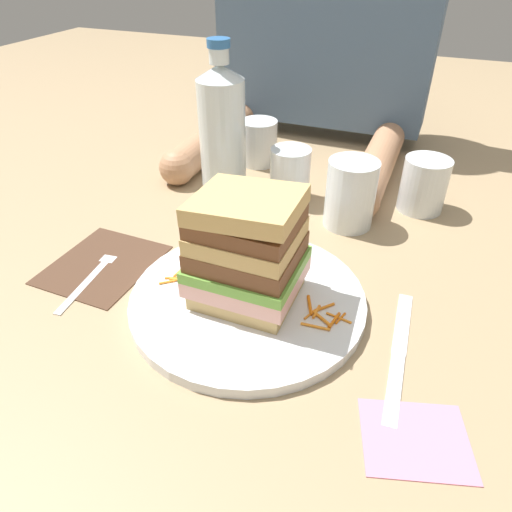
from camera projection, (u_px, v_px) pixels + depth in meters
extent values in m
plane|color=#9E8460|center=(258.00, 306.00, 0.57)|extent=(3.00, 3.00, 0.00)
cylinder|color=white|center=(247.00, 301.00, 0.56)|extent=(0.29, 0.29, 0.01)
cube|color=tan|center=(247.00, 290.00, 0.55)|extent=(0.11, 0.10, 0.02)
cube|color=#E0A393|center=(246.00, 277.00, 0.54)|extent=(0.12, 0.11, 0.02)
cube|color=#6BA83D|center=(246.00, 265.00, 0.53)|extent=(0.12, 0.11, 0.01)
cube|color=brown|center=(246.00, 252.00, 0.52)|extent=(0.12, 0.10, 0.02)
cube|color=tan|center=(246.00, 237.00, 0.51)|extent=(0.11, 0.10, 0.02)
cube|color=brown|center=(246.00, 222.00, 0.50)|extent=(0.11, 0.10, 0.02)
cube|color=tan|center=(246.00, 207.00, 0.49)|extent=(0.12, 0.11, 0.03)
cylinder|color=orange|center=(188.00, 272.00, 0.60)|extent=(0.01, 0.02, 0.00)
cylinder|color=orange|center=(187.00, 279.00, 0.58)|extent=(0.02, 0.02, 0.00)
cylinder|color=orange|center=(167.00, 282.00, 0.58)|extent=(0.02, 0.02, 0.00)
cylinder|color=orange|center=(181.00, 280.00, 0.58)|extent=(0.03, 0.01, 0.00)
cylinder|color=orange|center=(175.00, 278.00, 0.59)|extent=(0.02, 0.01, 0.00)
cylinder|color=orange|center=(196.00, 279.00, 0.58)|extent=(0.02, 0.01, 0.00)
cylinder|color=orange|center=(180.00, 271.00, 0.60)|extent=(0.00, 0.03, 0.00)
cylinder|color=orange|center=(183.00, 282.00, 0.58)|extent=(0.02, 0.01, 0.00)
cylinder|color=orange|center=(197.00, 282.00, 0.58)|extent=(0.02, 0.02, 0.00)
cylinder|color=orange|center=(334.00, 320.00, 0.52)|extent=(0.01, 0.03, 0.00)
cylinder|color=orange|center=(340.00, 319.00, 0.53)|extent=(0.01, 0.02, 0.00)
cylinder|color=orange|center=(315.00, 327.00, 0.52)|extent=(0.03, 0.01, 0.00)
cylinder|color=orange|center=(317.00, 309.00, 0.54)|extent=(0.00, 0.02, 0.00)
cylinder|color=orange|center=(340.00, 315.00, 0.53)|extent=(0.03, 0.01, 0.00)
cylinder|color=orange|center=(321.00, 318.00, 0.53)|extent=(0.03, 0.02, 0.00)
cylinder|color=orange|center=(310.00, 314.00, 0.53)|extent=(0.01, 0.02, 0.00)
cylinder|color=orange|center=(324.00, 308.00, 0.54)|extent=(0.02, 0.02, 0.00)
cylinder|color=orange|center=(310.00, 305.00, 0.54)|extent=(0.02, 0.03, 0.00)
cube|color=#4C3323|center=(105.00, 262.00, 0.64)|extent=(0.13, 0.15, 0.00)
cube|color=silver|center=(82.00, 284.00, 0.59)|extent=(0.02, 0.11, 0.00)
cube|color=silver|center=(108.00, 257.00, 0.64)|extent=(0.02, 0.02, 0.00)
cylinder|color=silver|center=(123.00, 247.00, 0.66)|extent=(0.01, 0.04, 0.00)
cylinder|color=silver|center=(120.00, 247.00, 0.67)|extent=(0.01, 0.04, 0.00)
cylinder|color=silver|center=(116.00, 246.00, 0.67)|extent=(0.01, 0.04, 0.00)
cylinder|color=silver|center=(113.00, 245.00, 0.67)|extent=(0.01, 0.04, 0.00)
cube|color=silver|center=(394.00, 388.00, 0.46)|extent=(0.02, 0.10, 0.00)
cube|color=silver|center=(403.00, 322.00, 0.54)|extent=(0.02, 0.11, 0.00)
cylinder|color=white|center=(350.00, 194.00, 0.70)|extent=(0.08, 0.08, 0.10)
cylinder|color=orange|center=(349.00, 204.00, 0.71)|extent=(0.07, 0.07, 0.07)
cylinder|color=silver|center=(223.00, 138.00, 0.77)|extent=(0.08, 0.08, 0.19)
cone|color=silver|center=(220.00, 71.00, 0.71)|extent=(0.08, 0.08, 0.02)
cylinder|color=silver|center=(219.00, 56.00, 0.69)|extent=(0.03, 0.03, 0.02)
cylinder|color=#2D66A8|center=(218.00, 43.00, 0.68)|extent=(0.04, 0.04, 0.01)
cylinder|color=silver|center=(259.00, 142.00, 0.89)|extent=(0.07, 0.07, 0.08)
cylinder|color=silver|center=(290.00, 175.00, 0.77)|extent=(0.07, 0.07, 0.09)
cylinder|color=silver|center=(424.00, 185.00, 0.74)|extent=(0.07, 0.07, 0.09)
cube|color=pink|center=(415.00, 439.00, 0.42)|extent=(0.11, 0.10, 0.00)
cylinder|color=tan|center=(213.00, 139.00, 0.93)|extent=(0.06, 0.29, 0.06)
cylinder|color=tan|center=(377.00, 165.00, 0.83)|extent=(0.06, 0.29, 0.06)
sphere|color=tan|center=(177.00, 168.00, 0.82)|extent=(0.06, 0.06, 0.06)
sphere|color=tan|center=(360.00, 201.00, 0.72)|extent=(0.06, 0.06, 0.06)
cube|color=slate|center=(327.00, 24.00, 0.93)|extent=(0.44, 0.12, 0.38)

